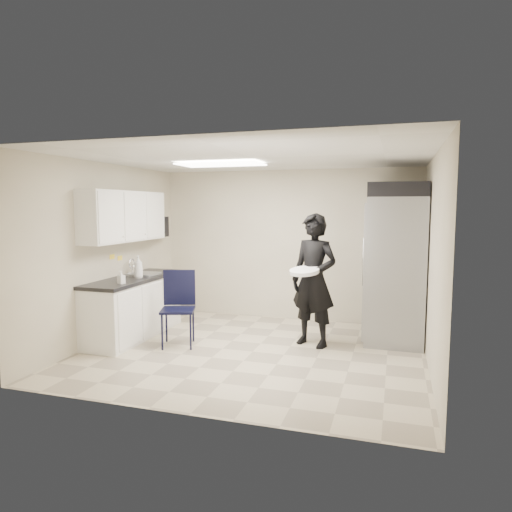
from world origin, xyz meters
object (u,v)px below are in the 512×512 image
(man_tuxedo, at_px, (314,280))
(commercial_fridge, at_px, (396,269))
(lower_counter, at_px, (134,308))
(folding_chair, at_px, (178,310))

(man_tuxedo, bearing_deg, commercial_fridge, 54.53)
(lower_counter, relative_size, commercial_fridge, 0.90)
(lower_counter, bearing_deg, folding_chair, -16.31)
(commercial_fridge, bearing_deg, man_tuxedo, -146.26)
(lower_counter, distance_m, commercial_fridge, 3.98)
(lower_counter, relative_size, man_tuxedo, 1.01)
(commercial_fridge, height_order, man_tuxedo, commercial_fridge)
(man_tuxedo, bearing_deg, lower_counter, -151.95)
(lower_counter, bearing_deg, man_tuxedo, 7.27)
(lower_counter, distance_m, man_tuxedo, 2.75)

